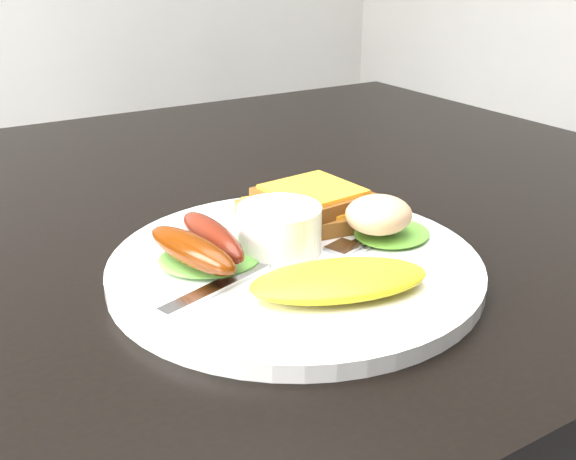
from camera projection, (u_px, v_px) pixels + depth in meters
name	position (u px, v px, depth m)	size (l,w,h in m)	color
dining_table	(139.00, 235.00, 0.63)	(1.20, 0.80, 0.04)	black
plate	(295.00, 266.00, 0.51)	(0.28, 0.28, 0.01)	white
lettuce_left	(211.00, 257.00, 0.50)	(0.08, 0.07, 0.01)	green
lettuce_right	(392.00, 233.00, 0.54)	(0.07, 0.06, 0.01)	#538B2D
omelette	(339.00, 280.00, 0.45)	(0.12, 0.06, 0.02)	yellow
sausage_a	(192.00, 250.00, 0.47)	(0.02, 0.09, 0.02)	#652203
sausage_b	(212.00, 237.00, 0.49)	(0.02, 0.09, 0.02)	#601D09
ramekin	(279.00, 230.00, 0.51)	(0.06, 0.06, 0.04)	white
toast_a	(297.00, 217.00, 0.57)	(0.08, 0.08, 0.01)	olive
toast_b	(313.00, 198.00, 0.57)	(0.08, 0.08, 0.01)	brown
potato_salad	(379.00, 215.00, 0.52)	(0.05, 0.05, 0.03)	beige
fork	(244.00, 274.00, 0.48)	(0.15, 0.01, 0.00)	#ADAFB7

